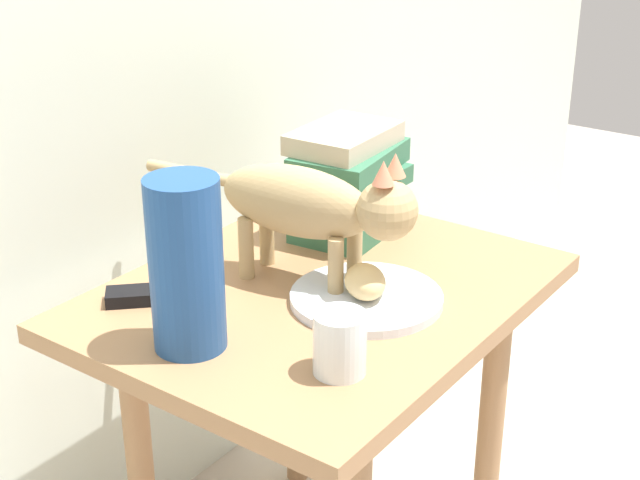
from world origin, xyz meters
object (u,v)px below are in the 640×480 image
bread_roll (365,282)px  cat (314,205)px  side_table (320,340)px  plate (365,299)px  candle_jar (340,346)px  tv_remote (157,294)px  green_vase (186,265)px  book_stack (347,181)px

bread_roll → cat: 0.14m
side_table → plate: (-0.00, -0.09, 0.10)m
cat → candle_jar: (-0.19, -0.18, -0.09)m
plate → tv_remote: 0.31m
green_vase → candle_jar: size_ratio=2.86×
plate → book_stack: (0.21, 0.18, 0.09)m
plate → tv_remote: tv_remote is taller
cat → book_stack: size_ratio=2.09×
candle_jar → green_vase: bearing=107.1°
plate → book_stack: bearing=40.0°
book_stack → plate: bearing=-140.0°
tv_remote → green_vase: bearing=-71.6°
bread_roll → tv_remote: 0.31m
bread_roll → candle_jar: size_ratio=0.94×
plate → cat: (0.01, 0.10, 0.13)m
cat → candle_jar: 0.28m
candle_jar → tv_remote: bearing=89.1°
cat → candle_jar: bearing=-136.4°
plate → cat: bearing=86.0°
bread_roll → candle_jar: 0.19m
side_table → book_stack: size_ratio=3.08×
cat → book_stack: 0.23m
cat → tv_remote: bearing=139.3°
green_vase → candle_jar: (0.06, -0.20, -0.08)m
plate → bread_roll: bearing=-152.4°
book_stack → green_vase: 0.46m
side_table → book_stack: bearing=24.0°
plate → green_vase: bearing=153.1°
bread_roll → cat: size_ratio=0.17×
green_vase → candle_jar: 0.23m
plate → green_vase: 0.30m
plate → green_vase: (-0.25, 0.12, 0.11)m
candle_jar → side_table: bearing=41.8°
book_stack → green_vase: (-0.46, -0.06, 0.03)m
candle_jar → tv_remote: candle_jar is taller
side_table → tv_remote: size_ratio=4.71×
side_table → green_vase: green_vase is taller
bread_roll → book_stack: 0.29m
side_table → candle_jar: bearing=-138.2°
book_stack → tv_remote: (-0.39, 0.08, -0.08)m
cat → green_vase: (-0.25, 0.02, -0.01)m
green_vase → tv_remote: (0.07, 0.13, -0.11)m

